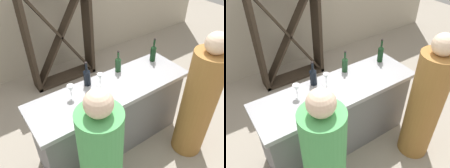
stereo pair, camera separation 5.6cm
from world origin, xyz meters
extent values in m
plane|color=#9E9384|center=(0.00, 0.00, 0.00)|extent=(12.00, 12.00, 0.00)
cube|color=slate|center=(0.00, 0.00, 0.43)|extent=(1.81, 0.52, 0.86)
cube|color=#99999E|center=(0.00, 0.00, 0.88)|extent=(1.89, 0.60, 0.05)
cube|color=#33281E|center=(-0.38, 1.65, 0.84)|extent=(0.06, 0.28, 1.67)
cube|color=#33281E|center=(0.66, 1.65, 0.84)|extent=(0.06, 0.28, 1.67)
cube|color=#33281E|center=(0.14, 1.65, 0.03)|extent=(1.11, 0.28, 0.06)
cube|color=#33281E|center=(0.14, 1.65, 0.84)|extent=(1.02, 0.20, 1.57)
cube|color=#33281E|center=(0.14, 1.65, 0.84)|extent=(1.02, 0.20, 1.57)
cylinder|color=black|center=(-0.19, 0.21, 0.99)|extent=(0.08, 0.08, 0.17)
cone|color=black|center=(-0.19, 0.21, 1.10)|extent=(0.08, 0.08, 0.03)
cylinder|color=black|center=(-0.19, 0.21, 1.15)|extent=(0.03, 0.03, 0.07)
cylinder|color=black|center=(-0.19, 0.21, 1.19)|extent=(0.03, 0.03, 0.01)
cylinder|color=#193D1E|center=(0.25, 0.22, 0.99)|extent=(0.07, 0.07, 0.16)
cone|color=#193D1E|center=(0.25, 0.22, 1.09)|extent=(0.07, 0.07, 0.03)
cylinder|color=#193D1E|center=(0.25, 0.22, 1.13)|extent=(0.02, 0.02, 0.07)
cylinder|color=black|center=(0.25, 0.22, 1.17)|extent=(0.03, 0.03, 0.01)
cylinder|color=black|center=(0.75, 0.16, 1.00)|extent=(0.07, 0.07, 0.18)
cone|color=black|center=(0.75, 0.16, 1.11)|extent=(0.07, 0.07, 0.04)
cylinder|color=black|center=(0.75, 0.16, 1.17)|extent=(0.03, 0.03, 0.08)
cylinder|color=black|center=(0.75, 0.16, 1.21)|extent=(0.03, 0.03, 0.01)
cylinder|color=white|center=(-0.39, -0.17, 0.91)|extent=(0.06, 0.06, 0.00)
cylinder|color=white|center=(-0.39, -0.17, 0.95)|extent=(0.01, 0.01, 0.07)
cone|color=white|center=(-0.39, -0.17, 1.02)|extent=(0.08, 0.08, 0.07)
cylinder|color=white|center=(-0.08, 0.11, 0.91)|extent=(0.06, 0.06, 0.00)
cylinder|color=white|center=(-0.08, 0.11, 0.95)|extent=(0.01, 0.01, 0.08)
cone|color=white|center=(-0.08, 0.11, 1.03)|extent=(0.07, 0.07, 0.08)
cylinder|color=white|center=(-0.44, 0.11, 0.91)|extent=(0.06, 0.06, 0.00)
cylinder|color=white|center=(-0.44, 0.11, 0.95)|extent=(0.01, 0.01, 0.07)
cone|color=white|center=(-0.44, 0.11, 1.02)|extent=(0.07, 0.07, 0.08)
cylinder|color=#4CA559|center=(-0.55, -0.61, 0.66)|extent=(0.40, 0.40, 1.32)
sphere|color=beige|center=(-0.55, -0.61, 1.42)|extent=(0.22, 0.22, 0.22)
cylinder|color=#9E6B33|center=(0.74, -0.62, 0.70)|extent=(0.46, 0.46, 1.39)
sphere|color=beige|center=(0.74, -0.62, 1.49)|extent=(0.22, 0.22, 0.22)
camera|label=1|loc=(-1.14, -1.60, 2.47)|focal=36.63mm
camera|label=2|loc=(-1.10, -1.63, 2.47)|focal=36.63mm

